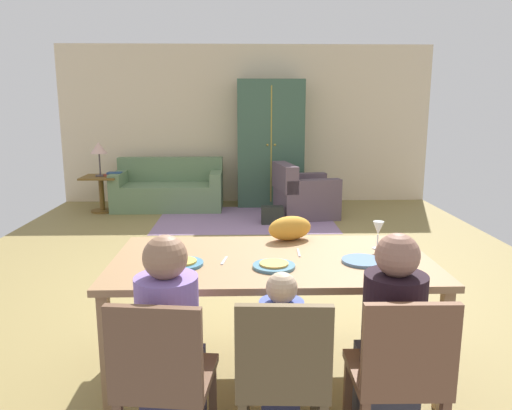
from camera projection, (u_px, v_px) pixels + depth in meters
ground_plane at (249, 260)px, 5.47m from camera, size 6.41×6.75×0.02m
back_wall at (246, 125)px, 8.55m from camera, size 6.41×0.10×2.70m
dining_table at (272, 268)px, 3.04m from camera, size 1.97×1.02×0.76m
plate_near_man at (182, 264)px, 2.90m from camera, size 0.25×0.25×0.02m
pizza_near_man at (182, 261)px, 2.89m from camera, size 0.17×0.17×0.01m
plate_near_child at (274, 266)px, 2.85m from camera, size 0.25×0.25×0.02m
pizza_near_child at (274, 264)px, 2.85m from camera, size 0.17×0.17×0.01m
plate_near_woman at (362, 261)px, 2.95m from camera, size 0.25×0.25×0.02m
wine_glass at (378, 229)px, 3.20m from camera, size 0.07×0.07×0.19m
fork at (224, 261)px, 2.97m from camera, size 0.04×0.15×0.01m
knife at (299, 253)px, 3.13m from camera, size 0.02×0.17×0.01m
dining_chair_man at (163, 375)px, 2.22m from camera, size 0.47×0.47×0.87m
person_man at (171, 351)px, 2.38m from camera, size 0.31×0.41×1.11m
dining_chair_child at (282, 373)px, 2.23m from camera, size 0.44×0.44×0.87m
person_child at (281, 365)px, 2.41m from camera, size 0.22×0.29×0.92m
dining_chair_woman at (400, 371)px, 2.25m from camera, size 0.43×0.43×0.87m
person_woman at (390, 348)px, 2.41m from camera, size 0.30×0.40×1.11m
cat at (290, 228)px, 3.42m from camera, size 0.36×0.26×0.17m
area_rug at (245, 219)px, 7.35m from camera, size 2.60×1.80×0.01m
couch at (169, 190)px, 8.09m from camera, size 1.76×0.86×0.82m
armchair at (303, 196)px, 7.50m from camera, size 0.99×0.98×0.82m
armoire at (270, 144)px, 8.24m from camera, size 1.10×0.59×2.10m
side_table at (101, 189)px, 7.79m from camera, size 0.56×0.56×0.58m
table_lamp at (99, 149)px, 7.67m from camera, size 0.26×0.26×0.54m
book_lower at (111, 175)px, 7.79m from camera, size 0.22×0.16×0.03m
book_upper at (115, 173)px, 7.80m from camera, size 0.22×0.16×0.03m
handbag at (272, 215)px, 7.04m from camera, size 0.32×0.16×0.26m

